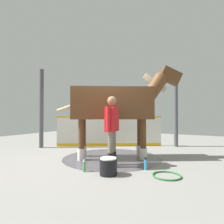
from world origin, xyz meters
The scene contains 11 objects.
ground_plane centered at (0.00, 0.00, -0.01)m, with size 16.00×16.00×0.02m, color gray.
wet_patch centered at (0.16, -0.19, 0.00)m, with size 2.81×2.81×0.00m, color #4C4C54.
barrier_wall centered at (1.89, 0.89, 0.55)m, with size 2.25×3.54×1.19m.
roof_post_near centered at (3.10, -1.42, 1.48)m, with size 0.16×0.16×2.97m, color #4C4C51.
roof_post_far centered at (0.35, 2.99, 1.48)m, with size 0.16×0.16×2.97m, color #4C4C51.
horse centered at (0.23, -0.29, 1.52)m, with size 2.17×3.17×2.66m.
handler centered at (-0.61, -0.61, 0.97)m, with size 0.67×0.31×1.68m.
wash_bucket centered at (-1.23, -0.88, 0.17)m, with size 0.36×0.36×0.35m.
bottle_shampoo centered at (-0.52, -1.43, 0.13)m, with size 0.06×0.06×0.28m.
bottle_spray centered at (-1.30, -0.31, 0.12)m, with size 0.06×0.06×0.26m.
hose_coil centered at (-0.75, -1.95, 0.02)m, with size 0.57×0.57×0.03m, color #267233.
Camera 1 is at (-4.58, -2.84, 1.23)m, focal length 30.24 mm.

